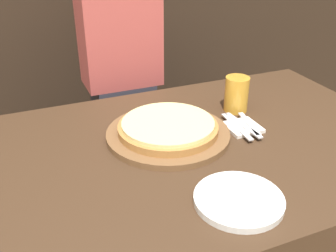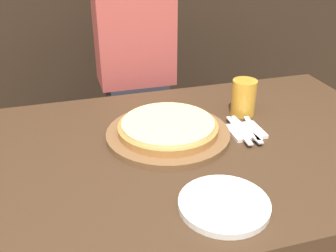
# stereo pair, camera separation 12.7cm
# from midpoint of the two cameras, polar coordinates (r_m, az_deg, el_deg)

# --- Properties ---
(dining_table) EXTENTS (1.41, 0.93, 0.78)m
(dining_table) POSITION_cam_midpoint_polar(r_m,az_deg,el_deg) (1.49, 6.51, -15.79)
(dining_table) COLOR #3D2819
(dining_table) RESTS_ON ground_plane
(pizza_on_board) EXTENTS (0.40, 0.40, 0.06)m
(pizza_on_board) POSITION_cam_midpoint_polar(r_m,az_deg,el_deg) (1.28, 2.85, -0.69)
(pizza_on_board) COLOR brown
(pizza_on_board) RESTS_ON dining_table
(beer_glass) EXTENTS (0.09, 0.09, 0.13)m
(beer_glass) POSITION_cam_midpoint_polar(r_m,az_deg,el_deg) (1.45, 13.43, 4.22)
(beer_glass) COLOR gold
(beer_glass) RESTS_ON dining_table
(dinner_plate) EXTENTS (0.23, 0.23, 0.02)m
(dinner_plate) POSITION_cam_midpoint_polar(r_m,az_deg,el_deg) (1.01, 11.79, -11.20)
(dinner_plate) COLOR silver
(dinner_plate) RESTS_ON dining_table
(napkin_stack) EXTENTS (0.11, 0.11, 0.01)m
(napkin_stack) POSITION_cam_midpoint_polar(r_m,az_deg,el_deg) (1.35, 13.87, -0.83)
(napkin_stack) COLOR white
(napkin_stack) RESTS_ON dining_table
(fork) EXTENTS (0.03, 0.20, 0.00)m
(fork) POSITION_cam_midpoint_polar(r_m,az_deg,el_deg) (1.33, 12.97, -0.66)
(fork) COLOR silver
(fork) RESTS_ON napkin_stack
(dinner_knife) EXTENTS (0.03, 0.20, 0.00)m
(dinner_knife) POSITION_cam_midpoint_polar(r_m,az_deg,el_deg) (1.34, 13.91, -0.51)
(dinner_knife) COLOR silver
(dinner_knife) RESTS_ON napkin_stack
(spoon) EXTENTS (0.05, 0.17, 0.00)m
(spoon) POSITION_cam_midpoint_polar(r_m,az_deg,el_deg) (1.36, 14.83, -0.37)
(spoon) COLOR silver
(spoon) RESTS_ON napkin_stack
(diner_person) EXTENTS (0.33, 0.20, 1.35)m
(diner_person) POSITION_cam_midpoint_polar(r_m,az_deg,el_deg) (1.84, -2.58, 3.85)
(diner_person) COLOR #33333D
(diner_person) RESTS_ON ground_plane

